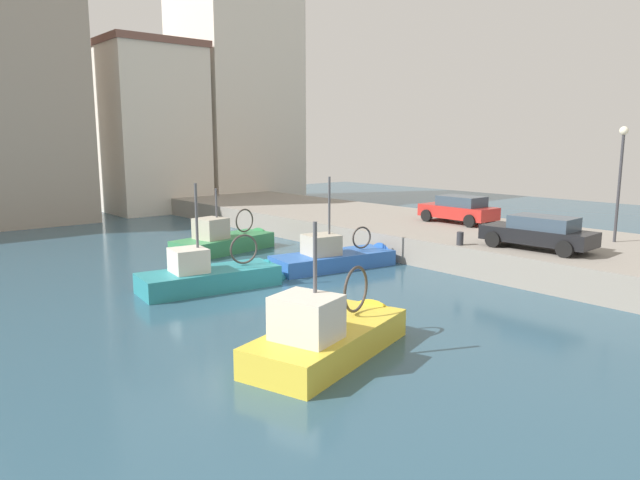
{
  "coord_description": "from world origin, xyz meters",
  "views": [
    {
      "loc": [
        -12.24,
        -16.11,
        5.5
      ],
      "look_at": [
        3.76,
        2.67,
        1.2
      ],
      "focal_mm": 32.49,
      "sensor_mm": 36.0,
      "label": 1
    }
  ],
  "objects_px": {
    "parked_car_black": "(539,232)",
    "mooring_bollard_mid": "(460,239)",
    "fishing_boat_teal": "(218,285)",
    "fishing_boat_yellow": "(335,346)",
    "fishing_boat_green": "(229,248)",
    "parked_car_red": "(459,209)",
    "fishing_boat_blue": "(341,264)",
    "quay_streetlamp": "(621,165)"
  },
  "relations": [
    {
      "from": "fishing_boat_teal",
      "to": "parked_car_black",
      "type": "distance_m",
      "value": 12.65
    },
    {
      "from": "fishing_boat_yellow",
      "to": "parked_car_red",
      "type": "bearing_deg",
      "value": 25.69
    },
    {
      "from": "fishing_boat_teal",
      "to": "quay_streetlamp",
      "type": "relative_size",
      "value": 1.26
    },
    {
      "from": "fishing_boat_green",
      "to": "fishing_boat_teal",
      "type": "bearing_deg",
      "value": -124.67
    },
    {
      "from": "fishing_boat_teal",
      "to": "parked_car_black",
      "type": "xyz_separation_m",
      "value": [
        10.35,
        -7.05,
        1.78
      ]
    },
    {
      "from": "parked_car_black",
      "to": "fishing_boat_teal",
      "type": "bearing_deg",
      "value": 145.75
    },
    {
      "from": "fishing_boat_blue",
      "to": "mooring_bollard_mid",
      "type": "relative_size",
      "value": 11.6
    },
    {
      "from": "fishing_boat_teal",
      "to": "fishing_boat_yellow",
      "type": "distance_m",
      "value": 7.88
    },
    {
      "from": "fishing_boat_teal",
      "to": "fishing_boat_green",
      "type": "xyz_separation_m",
      "value": [
        4.22,
        6.1,
        0.02
      ]
    },
    {
      "from": "fishing_boat_teal",
      "to": "parked_car_black",
      "type": "bearing_deg",
      "value": -34.25
    },
    {
      "from": "parked_car_black",
      "to": "mooring_bollard_mid",
      "type": "height_order",
      "value": "parked_car_black"
    },
    {
      "from": "fishing_boat_teal",
      "to": "parked_car_red",
      "type": "height_order",
      "value": "fishing_boat_teal"
    },
    {
      "from": "parked_car_red",
      "to": "mooring_bollard_mid",
      "type": "height_order",
      "value": "parked_car_red"
    },
    {
      "from": "fishing_boat_blue",
      "to": "parked_car_red",
      "type": "height_order",
      "value": "fishing_boat_blue"
    },
    {
      "from": "fishing_boat_green",
      "to": "parked_car_red",
      "type": "distance_m",
      "value": 12.0
    },
    {
      "from": "fishing_boat_yellow",
      "to": "fishing_boat_green",
      "type": "distance_m",
      "value": 14.88
    },
    {
      "from": "fishing_boat_teal",
      "to": "parked_car_black",
      "type": "height_order",
      "value": "fishing_boat_teal"
    },
    {
      "from": "fishing_boat_blue",
      "to": "quay_streetlamp",
      "type": "distance_m",
      "value": 12.42
    },
    {
      "from": "fishing_boat_teal",
      "to": "fishing_boat_green",
      "type": "height_order",
      "value": "fishing_boat_teal"
    },
    {
      "from": "fishing_boat_teal",
      "to": "quay_streetlamp",
      "type": "xyz_separation_m",
      "value": [
        14.46,
        -8.24,
        4.34
      ]
    },
    {
      "from": "fishing_boat_yellow",
      "to": "parked_car_black",
      "type": "xyz_separation_m",
      "value": [
        11.46,
        0.75,
        1.74
      ]
    },
    {
      "from": "fishing_boat_blue",
      "to": "parked_car_red",
      "type": "xyz_separation_m",
      "value": [
        8.14,
        -0.18,
        1.8
      ]
    },
    {
      "from": "parked_car_black",
      "to": "mooring_bollard_mid",
      "type": "xyz_separation_m",
      "value": [
        -1.54,
        2.6,
        -0.42
      ]
    },
    {
      "from": "fishing_boat_blue",
      "to": "fishing_boat_green",
      "type": "height_order",
      "value": "fishing_boat_blue"
    },
    {
      "from": "fishing_boat_yellow",
      "to": "quay_streetlamp",
      "type": "distance_m",
      "value": 16.16
    },
    {
      "from": "fishing_boat_teal",
      "to": "fishing_boat_yellow",
      "type": "relative_size",
      "value": 0.99
    },
    {
      "from": "fishing_boat_teal",
      "to": "fishing_boat_green",
      "type": "relative_size",
      "value": 0.98
    },
    {
      "from": "fishing_boat_green",
      "to": "mooring_bollard_mid",
      "type": "height_order",
      "value": "fishing_boat_green"
    },
    {
      "from": "fishing_boat_teal",
      "to": "mooring_bollard_mid",
      "type": "relative_size",
      "value": 11.06
    },
    {
      "from": "quay_streetlamp",
      "to": "fishing_boat_yellow",
      "type": "bearing_deg",
      "value": 178.4
    },
    {
      "from": "fishing_boat_teal",
      "to": "fishing_boat_yellow",
      "type": "height_order",
      "value": "fishing_boat_teal"
    },
    {
      "from": "parked_car_red",
      "to": "quay_streetlamp",
      "type": "relative_size",
      "value": 0.83
    },
    {
      "from": "parked_car_red",
      "to": "quay_streetlamp",
      "type": "distance_m",
      "value": 8.15
    },
    {
      "from": "fishing_boat_teal",
      "to": "fishing_boat_green",
      "type": "distance_m",
      "value": 7.42
    },
    {
      "from": "fishing_boat_teal",
      "to": "parked_car_red",
      "type": "relative_size",
      "value": 1.52
    },
    {
      "from": "parked_car_red",
      "to": "fishing_boat_green",
      "type": "bearing_deg",
      "value": 146.23
    },
    {
      "from": "fishing_boat_teal",
      "to": "fishing_boat_yellow",
      "type": "bearing_deg",
      "value": -98.06
    },
    {
      "from": "fishing_boat_teal",
      "to": "mooring_bollard_mid",
      "type": "height_order",
      "value": "fishing_boat_teal"
    },
    {
      "from": "fishing_boat_green",
      "to": "parked_car_red",
      "type": "bearing_deg",
      "value": -33.77
    },
    {
      "from": "fishing_boat_teal",
      "to": "mooring_bollard_mid",
      "type": "bearing_deg",
      "value": -26.76
    },
    {
      "from": "fishing_boat_yellow",
      "to": "fishing_boat_teal",
      "type": "bearing_deg",
      "value": 81.94
    },
    {
      "from": "fishing_boat_green",
      "to": "parked_car_black",
      "type": "relative_size",
      "value": 1.42
    }
  ]
}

